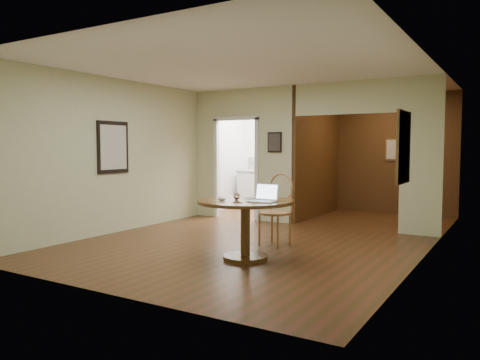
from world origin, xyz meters
The scene contains 11 objects.
floor centered at (0.00, 0.00, 0.00)m, with size 5.00×5.00×0.00m, color #412C12.
room_shell centered at (-0.47, 3.10, 1.29)m, with size 5.20×7.50×5.00m.
dining_table centered at (0.46, -0.49, 0.59)m, with size 1.28×1.28×0.80m.
chair centered at (0.42, 0.55, 0.62)m, with size 0.53×0.53×1.11m.
open_laptop centered at (0.77, -0.52, 0.86)m, with size 0.33×0.29×0.23m.
closed_laptop centered at (0.45, -0.25, 0.81)m, with size 0.34×0.22×0.03m, color #A5A5AA.
mouse centered at (0.23, -0.71, 0.82)m, with size 0.12×0.06×0.05m, color silver.
wine_glass centered at (0.35, -0.52, 0.85)m, with size 0.08×0.08×0.09m, color white, non-canonical shape.
pen centered at (0.54, -0.82, 0.80)m, with size 0.01×0.01×0.14m, color #0C1855.
kitchen_cabinet centered at (-1.35, 4.20, 0.47)m, with size 2.06×0.60×0.94m.
grocery_bag centered at (-1.04, 4.20, 1.11)m, with size 0.34×0.29×0.34m, color beige.
Camera 1 is at (3.58, -5.82, 1.50)m, focal length 35.00 mm.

